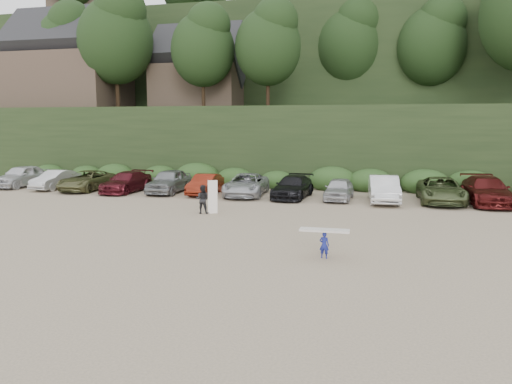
# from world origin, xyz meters

# --- Properties ---
(ground) EXTENTS (120.00, 120.00, 0.00)m
(ground) POSITION_xyz_m (0.00, 0.00, 0.00)
(ground) COLOR tan
(ground) RESTS_ON ground
(hillside_backdrop) EXTENTS (90.00, 41.50, 28.00)m
(hillside_backdrop) POSITION_xyz_m (-0.26, 35.93, 11.22)
(hillside_backdrop) COLOR black
(hillside_backdrop) RESTS_ON ground
(parked_cars) EXTENTS (39.67, 5.99, 1.62)m
(parked_cars) POSITION_xyz_m (-1.76, 10.06, 0.74)
(parked_cars) COLOR silver
(parked_cars) RESTS_ON ground
(child_surfer) EXTENTS (1.76, 0.52, 1.05)m
(child_surfer) POSITION_xyz_m (3.00, -3.81, 0.71)
(child_surfer) COLOR navy
(child_surfer) RESTS_ON ground
(adult_surfer) EXTENTS (1.22, 0.61, 1.79)m
(adult_surfer) POSITION_xyz_m (-4.18, 3.39, 0.77)
(adult_surfer) COLOR black
(adult_surfer) RESTS_ON ground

